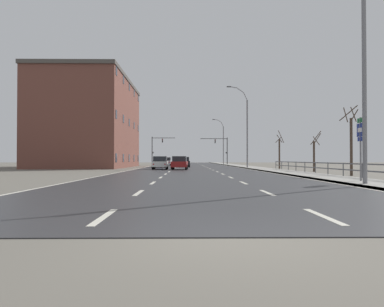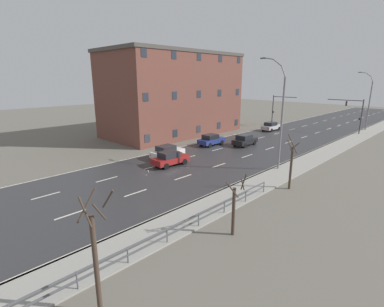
% 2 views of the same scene
% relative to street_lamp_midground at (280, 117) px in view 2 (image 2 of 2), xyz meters
% --- Properties ---
extents(ground_plane, '(160.00, 160.00, 0.12)m').
position_rel_street_lamp_midground_xyz_m(ground_plane, '(-7.41, 5.05, -5.50)').
color(ground_plane, '#666056').
extents(road_asphalt_strip, '(14.00, 120.00, 0.03)m').
position_rel_street_lamp_midground_xyz_m(road_asphalt_strip, '(-7.41, 17.04, -5.43)').
color(road_asphalt_strip, '#303033').
rests_on(road_asphalt_strip, ground).
extents(sidewalk_right, '(3.00, 120.00, 0.12)m').
position_rel_street_lamp_midground_xyz_m(sidewalk_right, '(1.02, 17.05, -5.38)').
color(sidewalk_right, gray).
rests_on(sidewalk_right, ground).
extents(guardrail, '(0.07, 28.67, 1.00)m').
position_rel_street_lamp_midground_xyz_m(guardrail, '(2.44, -20.88, -4.74)').
color(guardrail, '#515459').
rests_on(guardrail, ground).
extents(street_lamp_midground, '(2.89, 0.24, 11.20)m').
position_rel_street_lamp_midground_xyz_m(street_lamp_midground, '(0.00, 0.00, 0.00)').
color(street_lamp_midground, slate).
rests_on(street_lamp_midground, ground).
extents(street_lamp_distant, '(2.58, 0.24, 10.30)m').
position_rel_street_lamp_midground_xyz_m(street_lamp_distant, '(0.02, 32.22, -0.41)').
color(street_lamp_distant, slate).
rests_on(street_lamp_distant, ground).
extents(traffic_signal_right, '(5.77, 0.36, 5.82)m').
position_rel_street_lamp_midground_xyz_m(traffic_signal_right, '(-0.62, 27.17, -1.54)').
color(traffic_signal_right, '#38383A').
rests_on(traffic_signal_right, ground).
extents(traffic_signal_left, '(4.88, 0.36, 5.91)m').
position_rel_street_lamp_midground_xyz_m(traffic_signal_left, '(-14.43, 26.28, -1.55)').
color(traffic_signal_left, '#38383A').
rests_on(traffic_signal_left, ground).
extents(car_mid_centre, '(1.96, 4.16, 1.57)m').
position_rel_street_lamp_midground_xyz_m(car_mid_centre, '(-8.52, 6.71, -4.64)').
color(car_mid_centre, black).
rests_on(car_mid_centre, ground).
extents(car_far_left, '(1.97, 4.17, 1.57)m').
position_rel_street_lamp_midground_xyz_m(car_far_left, '(-8.86, -6.85, -4.64)').
color(car_far_left, maroon).
rests_on(car_far_left, ground).
extents(car_far_right, '(1.94, 4.15, 1.57)m').
position_rel_street_lamp_midground_xyz_m(car_far_right, '(-11.90, 19.95, -4.64)').
color(car_far_right, '#B7B7BC').
rests_on(car_far_right, ground).
extents(car_near_left, '(1.88, 4.12, 1.57)m').
position_rel_street_lamp_midground_xyz_m(car_near_left, '(-11.99, 3.56, -4.64)').
color(car_near_left, navy).
rests_on(car_near_left, ground).
extents(car_near_right, '(1.89, 4.13, 1.57)m').
position_rel_street_lamp_midground_xyz_m(car_near_right, '(-11.23, -5.24, -4.64)').
color(car_near_right, silver).
rests_on(car_near_right, ground).
extents(brick_building, '(11.94, 22.85, 13.34)m').
position_rel_street_lamp_midground_xyz_m(brick_building, '(-22.68, 6.08, 1.24)').
color(brick_building, brown).
rests_on(brick_building, ground).
extents(bare_tree_near, '(1.35, 1.19, 5.37)m').
position_rel_street_lamp_midground_xyz_m(bare_tree_near, '(4.25, -22.04, -2.96)').
color(bare_tree_near, '#423328').
rests_on(bare_tree_near, ground).
extents(bare_tree_mid, '(1.03, 1.30, 4.05)m').
position_rel_street_lamp_midground_xyz_m(bare_tree_mid, '(4.53, -13.52, -3.69)').
color(bare_tree_mid, '#423328').
rests_on(bare_tree_mid, ground).
extents(bare_tree_far, '(0.93, 0.94, 4.79)m').
position_rel_street_lamp_midground_xyz_m(bare_tree_far, '(3.49, -4.20, -3.37)').
color(bare_tree_far, '#423328').
rests_on(bare_tree_far, ground).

